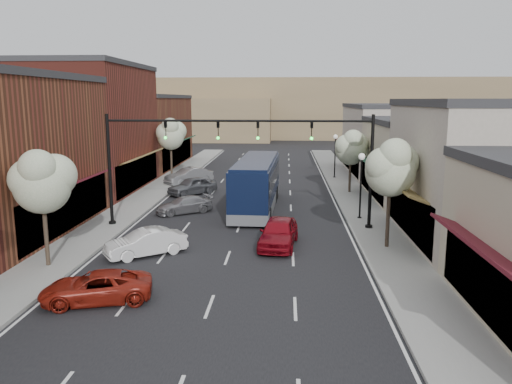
% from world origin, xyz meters
% --- Properties ---
extents(ground, '(160.00, 160.00, 0.00)m').
position_xyz_m(ground, '(0.00, 0.00, 0.00)').
color(ground, black).
rests_on(ground, ground).
extents(sidewalk_left, '(2.80, 73.00, 0.15)m').
position_xyz_m(sidewalk_left, '(-8.40, 18.50, 0.07)').
color(sidewalk_left, gray).
rests_on(sidewalk_left, ground).
extents(sidewalk_right, '(2.80, 73.00, 0.15)m').
position_xyz_m(sidewalk_right, '(8.40, 18.50, 0.07)').
color(sidewalk_right, gray).
rests_on(sidewalk_right, ground).
extents(curb_left, '(0.25, 73.00, 0.17)m').
position_xyz_m(curb_left, '(-7.00, 18.50, 0.07)').
color(curb_left, gray).
rests_on(curb_left, ground).
extents(curb_right, '(0.25, 73.00, 0.17)m').
position_xyz_m(curb_right, '(7.00, 18.50, 0.07)').
color(curb_right, gray).
rests_on(curb_right, ground).
extents(bldg_left_midfar, '(10.14, 14.10, 10.90)m').
position_xyz_m(bldg_left_midfar, '(-14.24, 20.00, 5.40)').
color(bldg_left_midfar, maroon).
rests_on(bldg_left_midfar, ground).
extents(bldg_left_far, '(10.14, 18.10, 8.40)m').
position_xyz_m(bldg_left_far, '(-14.22, 36.00, 4.16)').
color(bldg_left_far, brown).
rests_on(bldg_left_far, ground).
extents(bldg_right_midnear, '(9.14, 12.10, 7.90)m').
position_xyz_m(bldg_right_midnear, '(13.72, 6.00, 3.91)').
color(bldg_right_midnear, '#B4A89A').
rests_on(bldg_right_midnear, ground).
extents(bldg_right_midfar, '(9.14, 12.10, 6.40)m').
position_xyz_m(bldg_right_midfar, '(13.70, 18.00, 3.17)').
color(bldg_right_midfar, '#B9AE93').
rests_on(bldg_right_midfar, ground).
extents(bldg_right_far, '(9.14, 16.10, 7.40)m').
position_xyz_m(bldg_right_far, '(13.71, 32.00, 3.66)').
color(bldg_right_far, '#B4A89A').
rests_on(bldg_right_far, ground).
extents(hill_far, '(120.00, 30.00, 12.00)m').
position_xyz_m(hill_far, '(0.00, 90.00, 6.00)').
color(hill_far, '#7A6647').
rests_on(hill_far, ground).
extents(hill_near, '(50.00, 20.00, 8.00)m').
position_xyz_m(hill_near, '(-25.00, 78.00, 4.00)').
color(hill_near, '#7A6647').
rests_on(hill_near, ground).
extents(signal_mast_right, '(8.22, 0.46, 7.00)m').
position_xyz_m(signal_mast_right, '(5.62, 8.00, 4.62)').
color(signal_mast_right, black).
rests_on(signal_mast_right, ground).
extents(signal_mast_left, '(8.22, 0.46, 7.00)m').
position_xyz_m(signal_mast_left, '(-5.62, 8.00, 4.62)').
color(signal_mast_left, black).
rests_on(signal_mast_left, ground).
extents(tree_right_near, '(2.85, 2.65, 5.95)m').
position_xyz_m(tree_right_near, '(8.35, 3.94, 4.45)').
color(tree_right_near, '#47382B').
rests_on(tree_right_near, ground).
extents(tree_right_far, '(2.85, 2.65, 5.43)m').
position_xyz_m(tree_right_far, '(8.35, 19.94, 3.99)').
color(tree_right_far, '#47382B').
rests_on(tree_right_far, ground).
extents(tree_left_near, '(2.85, 2.65, 5.69)m').
position_xyz_m(tree_left_near, '(-8.25, -0.06, 4.22)').
color(tree_left_near, '#47382B').
rests_on(tree_left_near, ground).
extents(tree_left_far, '(2.85, 2.65, 6.13)m').
position_xyz_m(tree_left_far, '(-8.25, 25.94, 4.60)').
color(tree_left_far, '#47382B').
rests_on(tree_left_far, ground).
extents(lamp_post_near, '(0.44, 0.44, 4.44)m').
position_xyz_m(lamp_post_near, '(7.80, 10.50, 3.01)').
color(lamp_post_near, black).
rests_on(lamp_post_near, ground).
extents(lamp_post_far, '(0.44, 0.44, 4.44)m').
position_xyz_m(lamp_post_far, '(7.80, 28.00, 3.01)').
color(lamp_post_far, black).
rests_on(lamp_post_far, ground).
extents(coach_bus, '(3.06, 12.04, 3.65)m').
position_xyz_m(coach_bus, '(0.80, 13.56, 1.90)').
color(coach_bus, black).
rests_on(coach_bus, ground).
extents(red_hatchback, '(2.36, 4.81, 1.58)m').
position_xyz_m(red_hatchback, '(2.53, 4.13, 0.79)').
color(red_hatchback, maroon).
rests_on(red_hatchback, ground).
extents(parked_car_a, '(4.66, 3.02, 1.20)m').
position_xyz_m(parked_car_a, '(-4.51, -3.79, 0.60)').
color(parked_car_a, maroon).
rests_on(parked_car_a, ground).
extents(parked_car_b, '(4.17, 3.54, 1.35)m').
position_xyz_m(parked_car_b, '(-4.20, 2.16, 0.68)').
color(parked_car_b, silver).
rests_on(parked_car_b, ground).
extents(parked_car_c, '(4.27, 3.57, 1.17)m').
position_xyz_m(parked_car_c, '(-4.20, 11.82, 0.58)').
color(parked_car_c, gray).
rests_on(parked_car_c, ground).
extents(parked_car_d, '(4.26, 4.34, 1.48)m').
position_xyz_m(parked_car_d, '(-4.90, 18.75, 0.74)').
color(parked_car_d, '#53555A').
rests_on(parked_car_d, ground).
extents(parked_car_e, '(4.44, 4.41, 1.53)m').
position_xyz_m(parked_car_e, '(-6.20, 23.97, 0.76)').
color(parked_car_e, gray).
rests_on(parked_car_e, ground).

